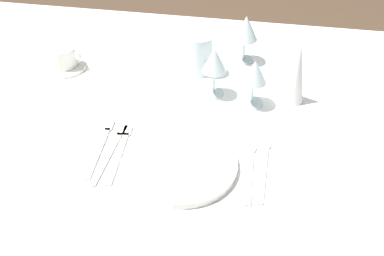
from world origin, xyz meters
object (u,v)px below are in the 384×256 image
at_px(wine_glass_left, 254,74).
at_px(wine_glass_right, 215,63).
at_px(coffee_cup_left, 65,57).
at_px(fork_outer, 121,150).
at_px(spoon_dessert, 264,161).
at_px(wine_glass_centre, 246,30).
at_px(dinner_plate, 184,164).
at_px(fork_salad, 101,145).
at_px(spoon_soup, 250,164).
at_px(drink_tumbler, 200,54).
at_px(napkin_folded, 296,74).
at_px(fork_inner, 111,151).

relative_size(wine_glass_left, wine_glass_right, 0.93).
height_order(coffee_cup_left, wine_glass_left, wine_glass_left).
distance_m(fork_outer, spoon_dessert, 0.36).
xyz_separation_m(coffee_cup_left, wine_glass_centre, (0.55, 0.14, 0.07)).
height_order(dinner_plate, wine_glass_centre, wine_glass_centre).
relative_size(dinner_plate, fork_outer, 1.21).
height_order(spoon_dessert, wine_glass_left, wine_glass_left).
bearing_deg(wine_glass_right, spoon_dessert, -58.32).
relative_size(fork_salad, spoon_dessert, 0.99).
relative_size(fork_salad, wine_glass_left, 1.53).
height_order(dinner_plate, spoon_dessert, dinner_plate).
distance_m(spoon_soup, drink_tumbler, 0.43).
bearing_deg(fork_salad, spoon_dessert, 1.67).
distance_m(fork_outer, napkin_folded, 0.52).
relative_size(spoon_soup, coffee_cup_left, 2.13).
bearing_deg(fork_outer, drink_tumbler, 70.16).
height_order(fork_salad, wine_glass_left, wine_glass_left).
height_order(fork_inner, wine_glass_right, wine_glass_right).
bearing_deg(fork_salad, fork_outer, -10.59).
distance_m(dinner_plate, wine_glass_centre, 0.53).
relative_size(fork_outer, drink_tumbler, 1.72).
bearing_deg(fork_outer, spoon_dessert, 3.56).
bearing_deg(wine_glass_right, wine_glass_left, -14.07).
distance_m(coffee_cup_left, wine_glass_centre, 0.57).
bearing_deg(napkin_folded, dinner_plate, -129.37).
height_order(fork_inner, spoon_dessert, spoon_dessert).
relative_size(spoon_soup, drink_tumbler, 1.67).
distance_m(fork_salad, napkin_folded, 0.56).
relative_size(wine_glass_left, drink_tumbler, 1.13).
distance_m(wine_glass_centre, napkin_folded, 0.25).
bearing_deg(spoon_dessert, wine_glass_centre, 100.87).
bearing_deg(wine_glass_left, fork_salad, -146.44).
relative_size(fork_outer, fork_salad, 1.00).
bearing_deg(dinner_plate, wine_glass_left, 62.41).
height_order(spoon_soup, wine_glass_centre, wine_glass_centre).
bearing_deg(wine_glass_centre, fork_inner, -121.16).
bearing_deg(coffee_cup_left, drink_tumbler, 7.06).
relative_size(fork_outer, wine_glass_centre, 1.36).
bearing_deg(spoon_dessert, fork_inner, -175.92).
distance_m(coffee_cup_left, wine_glass_right, 0.49).
bearing_deg(wine_glass_centre, coffee_cup_left, -165.67).
distance_m(fork_outer, fork_salad, 0.06).
bearing_deg(dinner_plate, wine_glass_centre, 78.37).
distance_m(spoon_soup, wine_glass_centre, 0.49).
height_order(coffee_cup_left, wine_glass_centre, wine_glass_centre).
bearing_deg(fork_salad, wine_glass_centre, 55.38).
xyz_separation_m(dinner_plate, coffee_cup_left, (-0.45, 0.36, 0.03)).
relative_size(dinner_plate, wine_glass_right, 1.73).
bearing_deg(fork_inner, napkin_folded, 33.39).
bearing_deg(wine_glass_left, wine_glass_centre, 100.25).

